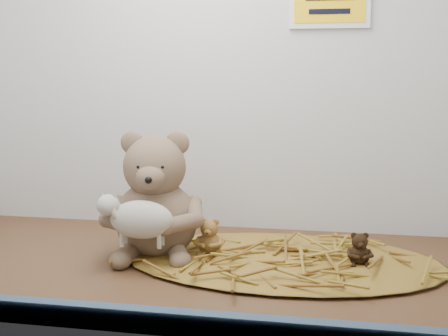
% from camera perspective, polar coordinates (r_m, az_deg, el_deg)
% --- Properties ---
extents(alcove_shell, '(1.20, 0.60, 0.90)m').
position_cam_1_polar(alcove_shell, '(1.18, -4.54, 12.88)').
color(alcove_shell, '#422A17').
rests_on(alcove_shell, ground).
extents(front_rail, '(1.19, 0.02, 0.04)m').
position_cam_1_polar(front_rail, '(0.89, -10.48, -14.72)').
color(front_rail, '#344863').
rests_on(front_rail, shelf_floor).
extents(straw_bed, '(0.65, 0.38, 0.01)m').
position_cam_1_polar(straw_bed, '(1.17, 5.90, -9.27)').
color(straw_bed, brown).
rests_on(straw_bed, shelf_floor).
extents(main_teddy, '(0.25, 0.26, 0.26)m').
position_cam_1_polar(main_teddy, '(1.19, -6.97, -2.60)').
color(main_teddy, '#7E664D').
rests_on(main_teddy, shelf_floor).
extents(toy_lamb, '(0.16, 0.10, 0.11)m').
position_cam_1_polar(toy_lamb, '(1.11, -8.37, -5.21)').
color(toy_lamb, beige).
rests_on(toy_lamb, main_teddy).
extents(mini_teddy_tan, '(0.06, 0.06, 0.07)m').
position_cam_1_polar(mini_teddy_tan, '(1.18, -1.49, -6.79)').
color(mini_teddy_tan, brown).
rests_on(mini_teddy_tan, straw_bed).
extents(mini_teddy_brown, '(0.06, 0.06, 0.06)m').
position_cam_1_polar(mini_teddy_brown, '(1.15, 13.58, -7.79)').
color(mini_teddy_brown, black).
rests_on(mini_teddy_brown, straw_bed).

